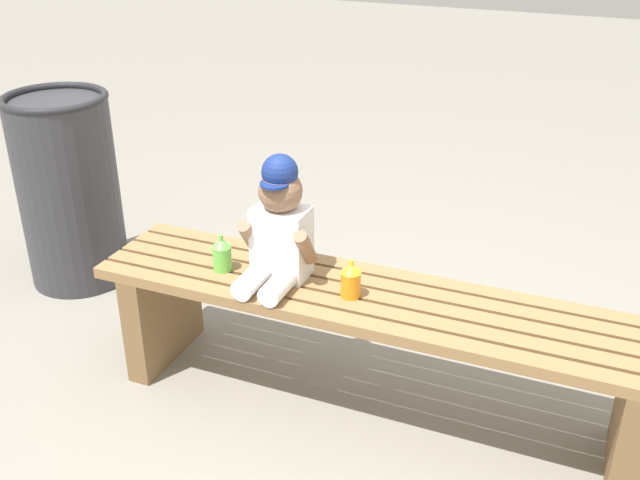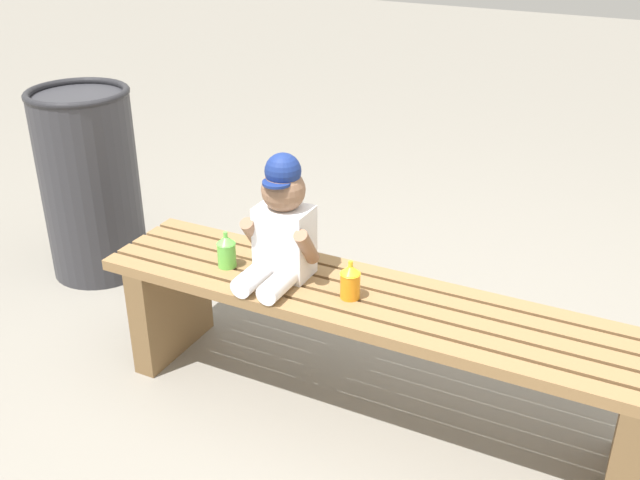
{
  "view_description": "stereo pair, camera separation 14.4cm",
  "coord_description": "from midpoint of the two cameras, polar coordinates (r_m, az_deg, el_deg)",
  "views": [
    {
      "loc": [
        0.58,
        -1.84,
        1.58
      ],
      "look_at": [
        -0.15,
        -0.05,
        0.61
      ],
      "focal_mm": 41.37,
      "sensor_mm": 36.0,
      "label": 1
    },
    {
      "loc": [
        0.71,
        -1.78,
        1.58
      ],
      "look_at": [
        -0.15,
        -0.05,
        0.61
      ],
      "focal_mm": 41.37,
      "sensor_mm": 36.0,
      "label": 2
    }
  ],
  "objects": [
    {
      "name": "child_figure",
      "position": [
        2.26,
        -1.2,
        1.11
      ],
      "size": [
        0.23,
        0.27,
        0.4
      ],
      "color": "white",
      "rests_on": "park_bench"
    },
    {
      "name": "ground_plane",
      "position": [
        2.49,
        5.5,
        -12.91
      ],
      "size": [
        16.0,
        16.0,
        0.0
      ],
      "primitive_type": "plane",
      "color": "gray"
    },
    {
      "name": "sippy_cup_right",
      "position": [
        2.2,
        4.23,
        -3.18
      ],
      "size": [
        0.06,
        0.06,
        0.12
      ],
      "color": "orange",
      "rests_on": "park_bench"
    },
    {
      "name": "trash_bin",
      "position": [
        3.23,
        -16.14,
        4.25
      ],
      "size": [
        0.42,
        0.42,
        0.81
      ],
      "color": "#333338",
      "rests_on": "ground_plane"
    },
    {
      "name": "sippy_cup_left",
      "position": [
        2.38,
        -5.55,
        -0.83
      ],
      "size": [
        0.06,
        0.06,
        0.12
      ],
      "color": "#66CC4C",
      "rests_on": "park_bench"
    },
    {
      "name": "park_bench",
      "position": [
        2.31,
        5.81,
        -7.25
      ],
      "size": [
        1.79,
        0.37,
        0.43
      ],
      "color": "olive",
      "rests_on": "ground_plane"
    }
  ]
}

